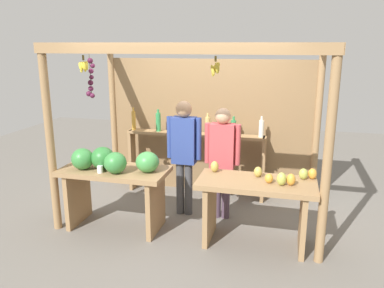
% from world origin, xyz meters
% --- Properties ---
extents(ground_plane, '(12.00, 12.00, 0.00)m').
position_xyz_m(ground_plane, '(0.00, 0.00, 0.00)').
color(ground_plane, slate).
rests_on(ground_plane, ground).
extents(market_stall, '(3.37, 1.89, 2.34)m').
position_xyz_m(market_stall, '(-0.01, 0.43, 1.35)').
color(market_stall, '#99754C').
rests_on(market_stall, ground).
extents(fruit_counter_left, '(1.36, 0.65, 1.08)m').
position_xyz_m(fruit_counter_left, '(-0.89, -0.70, 0.73)').
color(fruit_counter_left, '#99754C').
rests_on(fruit_counter_left, ground).
extents(fruit_counter_right, '(1.37, 0.64, 0.95)m').
position_xyz_m(fruit_counter_right, '(0.91, -0.66, 0.59)').
color(fruit_counter_right, '#99754C').
rests_on(fruit_counter_right, ground).
extents(bottle_shelf_unit, '(2.16, 0.22, 1.36)m').
position_xyz_m(bottle_shelf_unit, '(-0.17, 0.67, 0.81)').
color(bottle_shelf_unit, '#99754C').
rests_on(bottle_shelf_unit, ground).
extents(vendor_man, '(0.48, 0.22, 1.60)m').
position_xyz_m(vendor_man, '(-0.14, -0.06, 0.96)').
color(vendor_man, '#3F4044').
rests_on(vendor_man, ground).
extents(vendor_woman, '(0.48, 0.21, 1.53)m').
position_xyz_m(vendor_woman, '(0.38, -0.05, 0.91)').
color(vendor_woman, '#4B3848').
rests_on(vendor_woman, ground).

